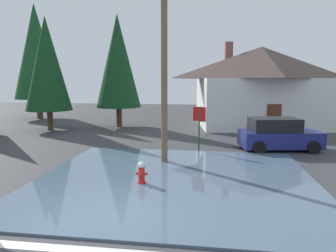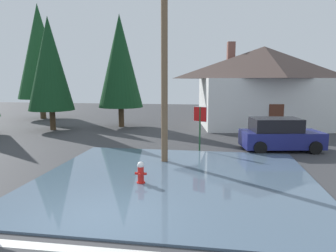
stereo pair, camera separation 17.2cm
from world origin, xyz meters
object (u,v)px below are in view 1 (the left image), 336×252
fire_hydrant (142,174)px  house (260,85)px  stop_sign_far (199,120)px  pine_tree_short_left (47,64)px  pine_tree_far_center (118,61)px  parked_car (278,135)px  utility_pole (164,57)px  pine_tree_mid_left (36,52)px

fire_hydrant → house: (6.12, 15.14, 2.82)m
stop_sign_far → pine_tree_short_left: (-11.05, 5.44, 3.13)m
stop_sign_far → pine_tree_far_center: size_ratio=0.27×
house → parked_car: 9.12m
utility_pole → pine_tree_far_center: (-5.14, 10.13, 0.49)m
pine_tree_mid_left → pine_tree_short_left: size_ratio=1.31×
pine_tree_far_center → fire_hydrant: bearing=-69.9°
stop_sign_far → pine_tree_mid_left: bearing=143.0°
fire_hydrant → pine_tree_mid_left: size_ratio=0.08×
stop_sign_far → pine_tree_mid_left: (-15.60, 11.77, 4.60)m
fire_hydrant → utility_pole: 5.14m
house → pine_tree_far_center: size_ratio=1.28×
fire_hydrant → parked_car: size_ratio=0.19×
utility_pole → house: 13.51m
fire_hydrant → pine_tree_far_center: size_ratio=0.10×
house → utility_pole: bearing=-115.5°
stop_sign_far → pine_tree_far_center: pine_tree_far_center is taller
utility_pole → pine_tree_short_left: utility_pole is taller
house → fire_hydrant: bearing=-112.0°
fire_hydrant → pine_tree_mid_left: 22.79m
parked_car → pine_tree_short_left: bearing=163.6°
pine_tree_short_left → pine_tree_far_center: bearing=27.5°
utility_pole → pine_tree_mid_left: (-14.18, 14.13, 1.69)m
house → pine_tree_far_center: (-10.93, -2.00, 1.83)m
stop_sign_far → house: (4.37, 9.78, 1.58)m
house → pine_tree_far_center: pine_tree_far_center is taller
house → parked_car: (-0.31, -8.78, -2.43)m
pine_tree_far_center → house: bearing=10.4°
house → pine_tree_short_left: size_ratio=1.36×
pine_tree_mid_left → pine_tree_short_left: bearing=-54.3°
pine_tree_mid_left → pine_tree_short_left: pine_tree_mid_left is taller
pine_tree_short_left → parked_car: bearing=-16.4°
fire_hydrant → house: house is taller
fire_hydrant → pine_tree_short_left: size_ratio=0.10×
stop_sign_far → pine_tree_far_center: (-6.56, 7.78, 3.41)m
stop_sign_far → house: house is taller
stop_sign_far → pine_tree_short_left: size_ratio=0.28×
utility_pole → pine_tree_far_center: 11.38m
fire_hydrant → pine_tree_short_left: (-9.31, 10.80, 4.37)m
pine_tree_mid_left → parked_car: bearing=-28.7°
fire_hydrant → utility_pole: utility_pole is taller
fire_hydrant → stop_sign_far: stop_sign_far is taller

